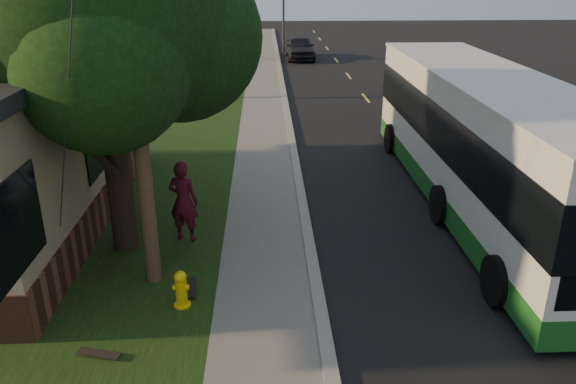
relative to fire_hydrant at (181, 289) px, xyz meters
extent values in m
plane|color=black|center=(2.60, 0.00, -0.43)|extent=(120.00, 120.00, 0.00)
cube|color=black|center=(6.60, 10.00, -0.43)|extent=(8.00, 80.00, 0.01)
cube|color=gray|center=(2.60, 10.00, -0.37)|extent=(0.25, 80.00, 0.12)
cube|color=slate|center=(1.60, 10.00, -0.39)|extent=(2.00, 80.00, 0.08)
cube|color=black|center=(-1.90, 10.00, -0.40)|extent=(5.00, 80.00, 0.07)
cylinder|color=yellow|center=(0.00, 0.00, -0.09)|extent=(0.22, 0.22, 0.55)
sphere|color=yellow|center=(0.00, 0.00, 0.26)|extent=(0.24, 0.24, 0.24)
cylinder|color=yellow|center=(0.00, 0.00, 0.04)|extent=(0.30, 0.10, 0.10)
cylinder|color=yellow|center=(0.00, 0.00, 0.04)|extent=(0.10, 0.18, 0.10)
cylinder|color=yellow|center=(0.00, 0.00, -0.34)|extent=(0.32, 0.32, 0.04)
cylinder|color=#473321|center=(-0.70, 1.00, 4.14)|extent=(0.30, 0.30, 9.00)
cylinder|color=#2D2D30|center=(-1.60, -0.10, 3.37)|extent=(2.52, 3.21, 7.60)
cylinder|color=black|center=(-1.60, 2.50, 1.64)|extent=(0.56, 0.56, 4.00)
sphere|color=black|center=(-1.60, 2.50, 4.84)|extent=(5.20, 5.20, 5.20)
sphere|color=black|center=(-0.20, 3.10, 4.24)|extent=(3.60, 3.60, 3.60)
sphere|color=black|center=(-2.80, 2.10, 4.54)|extent=(3.80, 3.80, 3.80)
sphere|color=black|center=(-1.30, 1.20, 3.94)|extent=(3.20, 3.20, 3.20)
cylinder|color=black|center=(-0.90, 18.00, 1.29)|extent=(0.24, 0.24, 3.30)
cylinder|color=black|center=(-0.90, 18.00, 2.94)|extent=(1.38, 0.57, 2.01)
cylinder|color=black|center=(-0.90, 18.00, 2.94)|extent=(0.74, 1.21, 1.58)
cylinder|color=black|center=(-0.90, 18.00, 2.94)|extent=(0.65, 1.05, 1.95)
cylinder|color=black|center=(-0.90, 18.00, 2.94)|extent=(1.28, 0.53, 1.33)
cylinder|color=black|center=(-0.90, 18.00, 2.94)|extent=(0.75, 1.21, 1.70)
cylinder|color=black|center=(-0.40, 30.00, 1.15)|extent=(0.24, 0.24, 3.03)
cylinder|color=black|center=(-0.40, 30.00, 2.66)|extent=(1.38, 0.57, 2.01)
cylinder|color=black|center=(-0.40, 30.00, 2.66)|extent=(0.74, 1.21, 1.58)
cylinder|color=black|center=(-0.40, 30.00, 2.66)|extent=(0.65, 1.05, 1.95)
cylinder|color=black|center=(-0.40, 30.00, 2.66)|extent=(1.28, 0.53, 1.33)
cylinder|color=black|center=(-0.40, 30.00, 2.66)|extent=(0.75, 1.21, 1.70)
cylinder|color=#2D2D30|center=(3.10, 34.00, 2.32)|extent=(0.16, 0.16, 5.50)
cube|color=silver|center=(7.34, 4.68, 1.56)|extent=(2.70, 12.96, 2.91)
cube|color=#195A1F|center=(7.34, 4.68, 0.05)|extent=(2.72, 12.98, 0.59)
cube|color=black|center=(7.34, 4.68, 1.78)|extent=(2.74, 13.00, 1.19)
cube|color=#FFF2CC|center=(6.53, -1.77, 0.16)|extent=(0.27, 0.04, 0.16)
cube|color=silver|center=(7.34, 4.68, 3.04)|extent=(2.75, 13.01, 0.08)
cylinder|color=black|center=(5.99, -0.07, 0.06)|extent=(0.30, 0.99, 0.99)
cylinder|color=black|center=(5.99, 3.60, 0.06)|extent=(0.30, 0.99, 0.99)
cylinder|color=black|center=(8.69, 3.60, 0.06)|extent=(0.30, 0.99, 0.99)
cylinder|color=black|center=(5.99, 9.43, 0.06)|extent=(0.30, 0.99, 0.99)
cylinder|color=black|center=(8.69, 9.43, 0.06)|extent=(0.30, 0.99, 0.99)
imported|color=#480E1D|center=(-0.28, 2.82, 0.60)|extent=(0.81, 0.65, 1.93)
cube|color=black|center=(0.10, 0.56, -0.30)|extent=(0.27, 0.78, 0.02)
cylinder|color=silver|center=(0.13, 0.29, -0.34)|extent=(0.18, 0.07, 0.05)
cylinder|color=silver|center=(0.07, 0.83, -0.34)|extent=(0.18, 0.07, 0.05)
cube|color=black|center=(-1.18, -1.44, -0.30)|extent=(0.76, 0.37, 0.02)
cylinder|color=silver|center=(-0.93, -1.51, -0.34)|extent=(0.09, 0.17, 0.05)
cylinder|color=silver|center=(-1.43, -1.38, -0.34)|extent=(0.09, 0.17, 0.05)
cube|color=black|center=(-6.83, 8.40, 0.14)|extent=(1.52, 1.38, 1.06)
imported|color=black|center=(4.10, 30.65, 0.36)|extent=(2.00, 4.72, 1.59)
camera|label=1|loc=(1.62, -9.13, 5.62)|focal=35.00mm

